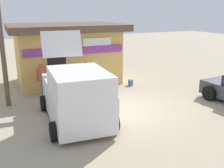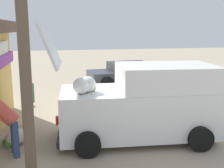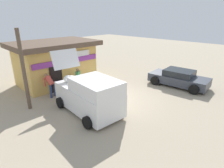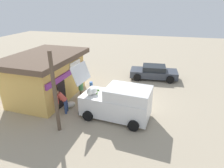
% 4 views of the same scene
% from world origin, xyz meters
% --- Properties ---
extents(ground_plane, '(60.00, 60.00, 0.00)m').
position_xyz_m(ground_plane, '(0.00, 0.00, 0.00)').
color(ground_plane, tan).
extents(delivery_van, '(2.56, 4.68, 3.11)m').
position_xyz_m(delivery_van, '(-2.80, -0.53, 1.01)').
color(delivery_van, white).
rests_on(delivery_van, ground_plane).
extents(parked_sedan, '(2.39, 4.34, 1.23)m').
position_xyz_m(parked_sedan, '(4.44, -2.24, 0.59)').
color(parked_sedan, '#383D47').
rests_on(parked_sedan, ground_plane).
extents(vendor_standing, '(0.54, 0.43, 1.58)m').
position_xyz_m(vendor_standing, '(-1.24, 2.53, 0.91)').
color(vendor_standing, '#726047').
rests_on(vendor_standing, ground_plane).
extents(customer_bending, '(0.61, 0.74, 1.52)m').
position_xyz_m(customer_bending, '(-3.17, 2.95, 0.92)').
color(customer_bending, navy).
rests_on(customer_bending, ground_plane).
extents(unloaded_banana_pile, '(0.82, 0.78, 0.41)m').
position_xyz_m(unloaded_banana_pile, '(-2.44, 2.83, 0.18)').
color(unloaded_banana_pile, silver).
rests_on(unloaded_banana_pile, ground_plane).
extents(paint_bucket, '(0.28, 0.28, 0.31)m').
position_xyz_m(paint_bucket, '(1.39, 2.79, 0.15)').
color(paint_bucket, blue).
rests_on(paint_bucket, ground_plane).
extents(utility_pole, '(0.20, 0.20, 4.45)m').
position_xyz_m(utility_pole, '(-4.90, 2.30, 2.22)').
color(utility_pole, brown).
rests_on(utility_pole, ground_plane).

